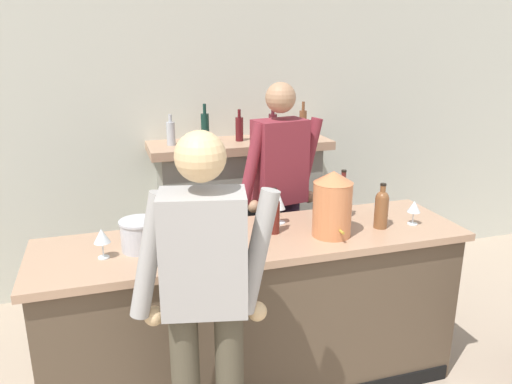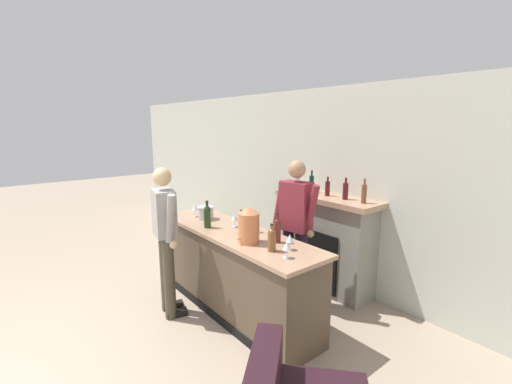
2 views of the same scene
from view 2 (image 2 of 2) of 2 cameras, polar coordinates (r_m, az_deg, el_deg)
wall_back_panel at (r=5.15m, az=9.98°, el=1.30°), size 12.00×0.07×2.75m
bar_counter at (r=4.24m, az=-3.64°, el=-13.02°), size 2.51×0.69×1.02m
fireplace_stone at (r=4.86m, az=11.59°, el=-8.03°), size 1.50×0.52×1.62m
potted_plant_corner at (r=6.67m, az=-9.82°, el=-6.18°), size 0.41×0.40×0.73m
person_customer at (r=4.12m, az=-14.83°, el=-7.00°), size 0.65×0.36×1.78m
person_bartender at (r=4.17m, az=6.57°, el=-5.90°), size 0.65×0.36×1.84m
copper_dispenser at (r=3.60m, az=-1.22°, el=-5.49°), size 0.23×0.27×0.39m
ice_bucket_steel at (r=4.56m, az=-8.39°, el=-3.44°), size 0.21×0.21×0.17m
wine_bottle_merlot_tall at (r=3.94m, az=-2.43°, el=-5.14°), size 0.07×0.07×0.28m
wine_bottle_chardonnay_pale at (r=3.63m, az=3.59°, el=-6.25°), size 0.07×0.07×0.32m
wine_bottle_cabernet_heavy at (r=3.39m, az=2.66°, el=-7.78°), size 0.08×0.08×0.28m
wine_bottle_rose_blush at (r=4.17m, az=-8.12°, el=-3.91°), size 0.08×0.08×0.33m
wine_glass_front_right at (r=4.17m, az=-3.60°, el=-4.29°), size 0.08×0.08×0.16m
wine_glass_near_bucket at (r=3.24m, az=5.13°, el=-9.07°), size 0.08×0.08×0.15m
wine_glass_back_row at (r=3.44m, az=5.64°, el=-7.78°), size 0.08×0.08×0.16m
wine_glass_by_dispenser at (r=4.70m, az=-10.17°, el=-2.65°), size 0.09×0.09×0.16m
wine_glass_mid_counter at (r=3.96m, az=0.01°, el=-4.93°), size 0.07×0.07×0.19m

